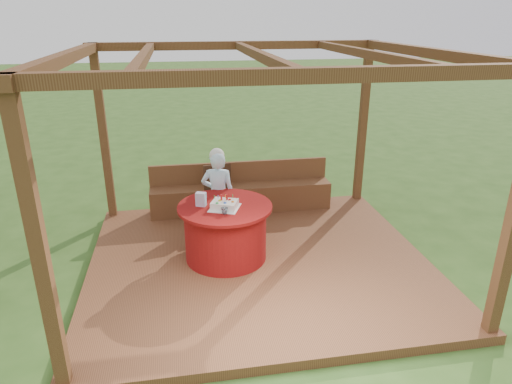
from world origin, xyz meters
TOP-DOWN VIEW (x-y plane):
  - ground at (0.00, 0.00)m, footprint 60.00×60.00m
  - deck at (0.00, 0.00)m, footprint 4.50×4.00m
  - pergola at (0.00, 0.00)m, footprint 4.50×4.00m
  - bench at (0.00, 1.72)m, footprint 3.00×0.42m
  - table at (-0.43, 0.13)m, footprint 1.24×1.24m
  - chair at (-0.38, 1.38)m, footprint 0.53×0.53m
  - elderly_woman at (-0.47, 0.78)m, footprint 0.54×0.41m
  - birthday_cake at (-0.45, 0.04)m, footprint 0.47×0.47m
  - gift_bag at (-0.74, 0.17)m, footprint 0.15×0.13m
  - drinking_glass at (-0.47, -0.14)m, footprint 0.10×0.10m

SIDE VIEW (x-z plane):
  - ground at x=0.00m, z-range 0.00..0.00m
  - deck at x=0.00m, z-range 0.00..0.12m
  - bench at x=0.00m, z-range -0.02..0.79m
  - table at x=-0.43m, z-range 0.13..0.89m
  - chair at x=-0.38m, z-range 0.17..1.07m
  - elderly_woman at x=-0.47m, z-range 0.12..1.49m
  - drinking_glass at x=-0.47m, z-range 0.89..0.97m
  - birthday_cake at x=-0.45m, z-range 0.85..1.02m
  - gift_bag at x=-0.74m, z-range 0.89..1.07m
  - pergola at x=0.00m, z-range 1.05..3.77m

